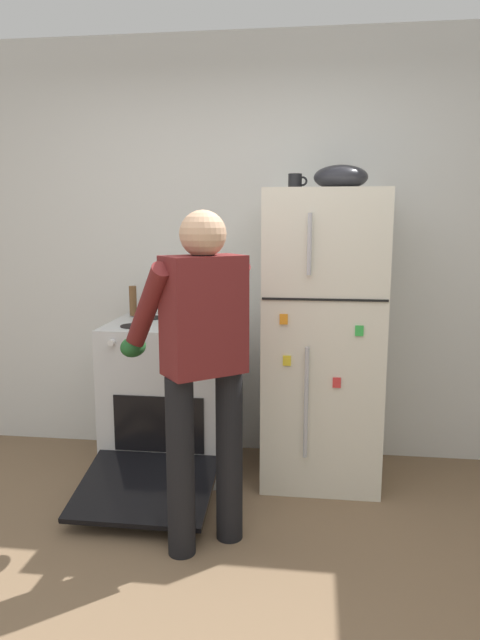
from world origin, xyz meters
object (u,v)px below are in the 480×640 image
Objects in this scene: person_cook at (201,352)px; red_pot at (194,314)px; refrigerator at (322,337)px; stove_range at (171,397)px; pepper_mill at (133,301)px; coffee_mug at (295,182)px; mixing_bowl at (341,177)px.

person_cook is 0.83m from red_pot.
stove_range is (-0.93, -0.02, -0.41)m from refrigerator.
refrigerator reaches higher than pepper_mill.
stove_range is at bearing -36.00° from pepper_mill.
mixing_bowl reaches higher than coffee_mug.
person_cook is at bearing -76.04° from red_pot.
coffee_mug is 0.58× the size of pepper_mill.
refrigerator is at bearing 3.70° from red_pot.
pepper_mill is at bearing 170.74° from refrigerator.
person_cook is 14.28× the size of coffee_mug.
mixing_bowl is at bearing 3.37° from red_pot.
person_cook is 5.22× the size of mixing_bowl.
pepper_mill is 0.63× the size of mixing_bowl.
stove_range is 1.67m from mixing_bowl.
person_cook is 8.24× the size of pepper_mill.
coffee_mug is (0.39, 0.90, 0.82)m from person_cook.
pepper_mill is (-0.30, 0.22, 0.58)m from stove_range.
person_cook reaches higher than stove_range.
coffee_mug is at bearing 66.51° from person_cook.
refrigerator is 8.87× the size of pepper_mill.
stove_range is 0.56m from red_pot.
person_cook is 1.28m from coffee_mug.
stove_range is 6.31× the size of pepper_mill.
refrigerator is 1.03m from person_cook.
refrigerator reaches higher than stove_range.
mixing_bowl is (0.85, 0.05, 0.80)m from red_pot.
stove_range is at bearing -178.98° from mixing_bowl.
refrigerator reaches higher than red_pot.
coffee_mug is (-0.18, 0.05, 0.91)m from refrigerator.
coffee_mug is (0.59, 0.10, 0.77)m from red_pot.
coffee_mug is 1.29m from pepper_mill.
refrigerator is 1.26m from pepper_mill.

